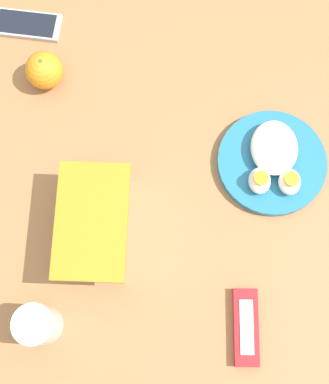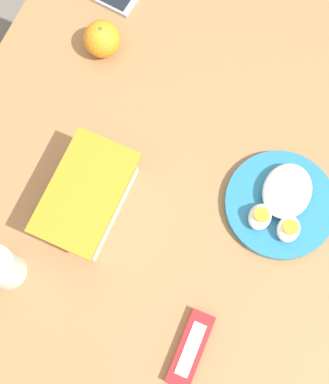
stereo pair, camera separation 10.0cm
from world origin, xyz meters
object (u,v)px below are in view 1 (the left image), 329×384
cell_phone (28,25)px  drinking_glass (40,325)px  food_container (96,226)px  rice_plate (274,161)px  orange_fruit (46,70)px  candy_bar (247,327)px

cell_phone → drinking_glass: (-0.61, -0.09, 0.04)m
food_container → rice_plate: size_ratio=1.00×
orange_fruit → rice_plate: orange_fruit is taller
candy_bar → cell_phone: bearing=37.3°
rice_plate → candy_bar: bearing=170.8°
orange_fruit → drinking_glass: (-0.49, -0.04, 0.01)m
food_container → orange_fruit: food_container is taller
candy_bar → drinking_glass: (-0.01, 0.36, 0.04)m
candy_bar → drinking_glass: size_ratio=1.47×
rice_plate → orange_fruit: bearing=69.9°
food_container → rice_plate: food_container is taller
food_container → rice_plate: bearing=-66.3°
rice_plate → cell_phone: bearing=60.6°
food_container → orange_fruit: 0.33m
candy_bar → food_container: bearing=58.9°
orange_fruit → candy_bar: orange_fruit is taller
rice_plate → drinking_glass: size_ratio=2.28×
rice_plate → drinking_glass: bearing=127.9°
cell_phone → drinking_glass: bearing=-171.3°
drinking_glass → cell_phone: bearing=8.7°
food_container → candy_bar: (-0.17, -0.28, -0.03)m
rice_plate → cell_phone: 0.58m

